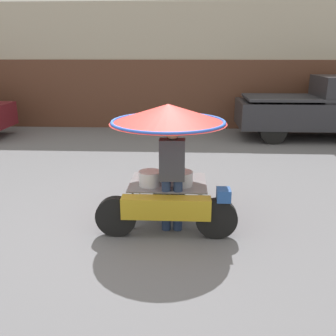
# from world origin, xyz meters

# --- Properties ---
(ground_plane) EXTENTS (36.00, 36.00, 0.00)m
(ground_plane) POSITION_xyz_m (0.00, 0.00, 0.00)
(ground_plane) COLOR slate
(shopfront_building) EXTENTS (28.00, 2.06, 4.30)m
(shopfront_building) POSITION_xyz_m (0.00, 9.02, 2.14)
(shopfront_building) COLOR #B2A893
(shopfront_building) RESTS_ON ground
(vendor_motorcycle_cart) EXTENTS (2.12, 1.83, 1.91)m
(vendor_motorcycle_cart) POSITION_xyz_m (0.34, 0.17, 1.45)
(vendor_motorcycle_cart) COLOR black
(vendor_motorcycle_cart) RESTS_ON ground
(vendor_person) EXTENTS (0.38, 0.23, 1.68)m
(vendor_person) POSITION_xyz_m (0.41, -0.15, 0.95)
(vendor_person) COLOR navy
(vendor_person) RESTS_ON ground
(pickup_truck) EXTENTS (4.88, 1.84, 1.96)m
(pickup_truck) POSITION_xyz_m (4.83, 6.49, 0.95)
(pickup_truck) COLOR black
(pickup_truck) RESTS_ON ground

